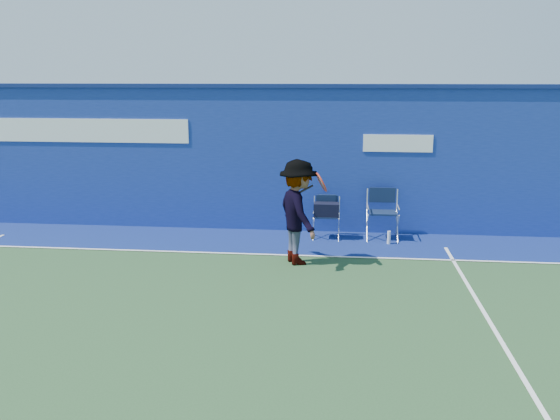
# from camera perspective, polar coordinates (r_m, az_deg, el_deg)

# --- Properties ---
(ground) EXTENTS (80.00, 80.00, 0.00)m
(ground) POSITION_cam_1_polar(r_m,az_deg,el_deg) (8.29, -12.01, -10.53)
(ground) COLOR #274725
(ground) RESTS_ON ground
(stadium_wall) EXTENTS (24.00, 0.50, 3.08)m
(stadium_wall) POSITION_cam_1_polar(r_m,az_deg,el_deg) (12.78, -5.24, 5.14)
(stadium_wall) COLOR navy
(stadium_wall) RESTS_ON ground
(out_of_bounds_strip) EXTENTS (24.00, 1.80, 0.01)m
(out_of_bounds_strip) POSITION_cam_1_polar(r_m,az_deg,el_deg) (12.03, -6.08, -2.89)
(out_of_bounds_strip) COLOR navy
(out_of_bounds_strip) RESTS_ON ground
(court_lines) EXTENTS (24.00, 12.00, 0.01)m
(court_lines) POSITION_cam_1_polar(r_m,az_deg,el_deg) (8.82, -10.82, -8.95)
(court_lines) COLOR white
(court_lines) RESTS_ON out_of_bounds_strip
(directors_chair_left) EXTENTS (0.51, 0.47, 0.86)m
(directors_chair_left) POSITION_cam_1_polar(r_m,az_deg,el_deg) (12.06, 4.48, -1.04)
(directors_chair_left) COLOR silver
(directors_chair_left) RESTS_ON ground
(directors_chair_right) EXTENTS (0.61, 0.54, 1.01)m
(directors_chair_right) POSITION_cam_1_polar(r_m,az_deg,el_deg) (12.17, 9.80, -1.30)
(directors_chair_right) COLOR silver
(directors_chair_right) RESTS_ON ground
(water_bottle) EXTENTS (0.07, 0.07, 0.26)m
(water_bottle) POSITION_cam_1_polar(r_m,az_deg,el_deg) (11.86, 10.43, -2.63)
(water_bottle) COLOR silver
(water_bottle) RESTS_ON ground
(tennis_player) EXTENTS (1.13, 1.37, 1.84)m
(tennis_player) POSITION_cam_1_polar(r_m,az_deg,el_deg) (10.32, 1.77, -0.20)
(tennis_player) COLOR #EA4738
(tennis_player) RESTS_ON ground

